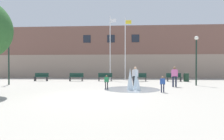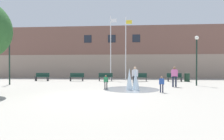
{
  "view_description": "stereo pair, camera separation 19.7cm",
  "coord_description": "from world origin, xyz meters",
  "px_view_note": "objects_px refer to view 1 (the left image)",
  "views": [
    {
      "loc": [
        1.61,
        -8.91,
        1.5
      ],
      "look_at": [
        0.69,
        6.96,
        1.3
      ],
      "focal_mm": 28.0,
      "sensor_mm": 36.0,
      "label": 1
    },
    {
      "loc": [
        1.81,
        -8.9,
        1.5
      ],
      "look_at": [
        0.69,
        6.96,
        1.3
      ],
      "focal_mm": 28.0,
      "sensor_mm": 36.0,
      "label": 2
    }
  ],
  "objects_px": {
    "child_running": "(163,83)",
    "child_in_fountain": "(107,81)",
    "park_bench_center": "(139,77)",
    "park_bench_near_trashcan": "(174,77)",
    "flagpole_left": "(110,46)",
    "trash_can": "(186,77)",
    "adult_watching": "(175,75)",
    "flagpole_right": "(125,47)",
    "park_bench_under_left_flagpole": "(105,77)",
    "lamp_post_left_lane": "(9,54)",
    "park_bench_left_of_flagpoles": "(76,77)",
    "adult_near_bench": "(135,75)",
    "park_bench_far_left": "(41,77)",
    "lamp_post_right_lane": "(196,54)"
  },
  "relations": [
    {
      "from": "child_running",
      "to": "child_in_fountain",
      "type": "distance_m",
      "value": 3.77
    },
    {
      "from": "park_bench_center",
      "to": "park_bench_near_trashcan",
      "type": "bearing_deg",
      "value": -1.06
    },
    {
      "from": "child_in_fountain",
      "to": "flagpole_left",
      "type": "bearing_deg",
      "value": -75.58
    },
    {
      "from": "park_bench_center",
      "to": "trash_can",
      "type": "height_order",
      "value": "park_bench_center"
    },
    {
      "from": "adult_watching",
      "to": "flagpole_right",
      "type": "distance_m",
      "value": 8.86
    },
    {
      "from": "park_bench_under_left_flagpole",
      "to": "child_in_fountain",
      "type": "distance_m",
      "value": 7.62
    },
    {
      "from": "park_bench_center",
      "to": "child_running",
      "type": "relative_size",
      "value": 1.62
    },
    {
      "from": "park_bench_under_left_flagpole",
      "to": "lamp_post_left_lane",
      "type": "height_order",
      "value": "lamp_post_left_lane"
    },
    {
      "from": "park_bench_left_of_flagpoles",
      "to": "trash_can",
      "type": "height_order",
      "value": "park_bench_left_of_flagpoles"
    },
    {
      "from": "adult_watching",
      "to": "flagpole_left",
      "type": "distance_m",
      "value": 9.81
    },
    {
      "from": "adult_near_bench",
      "to": "adult_watching",
      "type": "distance_m",
      "value": 3.05
    },
    {
      "from": "park_bench_far_left",
      "to": "child_running",
      "type": "bearing_deg",
      "value": -36.7
    },
    {
      "from": "flagpole_left",
      "to": "lamp_post_right_lane",
      "type": "bearing_deg",
      "value": -38.38
    },
    {
      "from": "park_bench_near_trashcan",
      "to": "flagpole_right",
      "type": "xyz_separation_m",
      "value": [
        -5.27,
        1.87,
        3.6
      ]
    },
    {
      "from": "flagpole_left",
      "to": "flagpole_right",
      "type": "xyz_separation_m",
      "value": [
        1.84,
        0.0,
        -0.1
      ]
    },
    {
      "from": "flagpole_right",
      "to": "lamp_post_left_lane",
      "type": "xyz_separation_m",
      "value": [
        -10.41,
        -6.44,
        -1.34
      ]
    },
    {
      "from": "park_bench_near_trashcan",
      "to": "flagpole_left",
      "type": "distance_m",
      "value": 8.23
    },
    {
      "from": "adult_watching",
      "to": "flagpole_right",
      "type": "relative_size",
      "value": 0.21
    },
    {
      "from": "child_running",
      "to": "park_bench_center",
      "type": "bearing_deg",
      "value": -111.82
    },
    {
      "from": "adult_near_bench",
      "to": "lamp_post_left_lane",
      "type": "height_order",
      "value": "lamp_post_left_lane"
    },
    {
      "from": "adult_near_bench",
      "to": "lamp_post_left_lane",
      "type": "distance_m",
      "value": 11.24
    },
    {
      "from": "park_bench_center",
      "to": "park_bench_near_trashcan",
      "type": "relative_size",
      "value": 1.0
    },
    {
      "from": "lamp_post_left_lane",
      "to": "trash_can",
      "type": "xyz_separation_m",
      "value": [
        16.99,
        4.56,
        -2.3
      ]
    },
    {
      "from": "lamp_post_right_lane",
      "to": "park_bench_left_of_flagpoles",
      "type": "bearing_deg",
      "value": 159.57
    },
    {
      "from": "park_bench_center",
      "to": "adult_near_bench",
      "type": "bearing_deg",
      "value": -98.93
    },
    {
      "from": "flagpole_left",
      "to": "child_in_fountain",
      "type": "bearing_deg",
      "value": -87.73
    },
    {
      "from": "flagpole_left",
      "to": "flagpole_right",
      "type": "bearing_deg",
      "value": 0.0
    },
    {
      "from": "child_in_fountain",
      "to": "flagpole_right",
      "type": "height_order",
      "value": "flagpole_right"
    },
    {
      "from": "park_bench_near_trashcan",
      "to": "lamp_post_left_lane",
      "type": "xyz_separation_m",
      "value": [
        -15.67,
        -4.58,
        2.27
      ]
    },
    {
      "from": "park_bench_center",
      "to": "flagpole_right",
      "type": "height_order",
      "value": "flagpole_right"
    },
    {
      "from": "park_bench_far_left",
      "to": "child_in_fountain",
      "type": "distance_m",
      "value": 11.02
    },
    {
      "from": "child_running",
      "to": "flagpole_left",
      "type": "distance_m",
      "value": 11.84
    },
    {
      "from": "park_bench_left_of_flagpoles",
      "to": "park_bench_under_left_flagpole",
      "type": "height_order",
      "value": "same"
    },
    {
      "from": "child_running",
      "to": "park_bench_near_trashcan",
      "type": "bearing_deg",
      "value": -135.62
    },
    {
      "from": "park_bench_under_left_flagpole",
      "to": "adult_near_bench",
      "type": "relative_size",
      "value": 1.01
    },
    {
      "from": "park_bench_under_left_flagpole",
      "to": "child_running",
      "type": "relative_size",
      "value": 1.62
    },
    {
      "from": "lamp_post_left_lane",
      "to": "flagpole_right",
      "type": "bearing_deg",
      "value": 31.76
    },
    {
      "from": "adult_watching",
      "to": "child_in_fountain",
      "type": "distance_m",
      "value": 5.51
    },
    {
      "from": "park_bench_center",
      "to": "flagpole_left",
      "type": "relative_size",
      "value": 0.2
    },
    {
      "from": "flagpole_left",
      "to": "trash_can",
      "type": "height_order",
      "value": "flagpole_left"
    },
    {
      "from": "flagpole_right",
      "to": "park_bench_near_trashcan",
      "type": "bearing_deg",
      "value": -19.53
    },
    {
      "from": "adult_watching",
      "to": "trash_can",
      "type": "bearing_deg",
      "value": 81.94
    },
    {
      "from": "flagpole_right",
      "to": "lamp_post_right_lane",
      "type": "relative_size",
      "value": 1.83
    },
    {
      "from": "park_bench_center",
      "to": "flagpole_left",
      "type": "bearing_deg",
      "value": 151.76
    },
    {
      "from": "park_bench_far_left",
      "to": "lamp_post_left_lane",
      "type": "bearing_deg",
      "value": -99.48
    },
    {
      "from": "park_bench_far_left",
      "to": "lamp_post_right_lane",
      "type": "bearing_deg",
      "value": -15.35
    },
    {
      "from": "park_bench_left_of_flagpoles",
      "to": "adult_watching",
      "type": "xyz_separation_m",
      "value": [
        9.29,
        -5.56,
        0.45
      ]
    },
    {
      "from": "child_in_fountain",
      "to": "park_bench_under_left_flagpole",
      "type": "bearing_deg",
      "value": -71.5
    },
    {
      "from": "adult_near_bench",
      "to": "flagpole_left",
      "type": "relative_size",
      "value": 0.2
    },
    {
      "from": "park_bench_near_trashcan",
      "to": "trash_can",
      "type": "height_order",
      "value": "park_bench_near_trashcan"
    }
  ]
}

